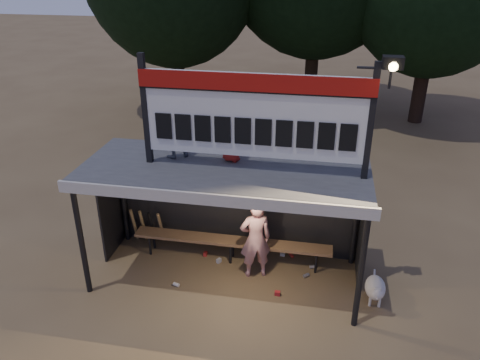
% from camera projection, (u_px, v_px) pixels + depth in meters
% --- Properties ---
extents(ground, '(80.00, 80.00, 0.00)m').
position_uv_depth(ground, '(226.00, 276.00, 9.09)').
color(ground, brown).
rests_on(ground, ground).
extents(player, '(0.70, 0.58, 1.64)m').
position_uv_depth(player, '(255.00, 239.00, 8.78)').
color(player, silver).
rests_on(player, ground).
extents(child_a, '(0.64, 0.60, 1.04)m').
position_uv_depth(child_a, '(173.00, 129.00, 8.29)').
color(child_a, slate).
rests_on(child_a, dugout_shelter).
extents(child_b, '(0.50, 0.41, 0.87)m').
position_uv_depth(child_b, '(232.00, 138.00, 8.16)').
color(child_b, '#B0211B').
rests_on(child_b, dugout_shelter).
extents(dugout_shelter, '(5.10, 2.08, 2.32)m').
position_uv_depth(dugout_shelter, '(228.00, 185.00, 8.51)').
color(dugout_shelter, '#404043').
rests_on(dugout_shelter, ground).
extents(scoreboard_assembly, '(4.10, 0.27, 1.99)m').
position_uv_depth(scoreboard_assembly, '(257.00, 113.00, 7.55)').
color(scoreboard_assembly, black).
rests_on(scoreboard_assembly, dugout_shelter).
extents(bench, '(4.00, 0.35, 0.48)m').
position_uv_depth(bench, '(232.00, 242.00, 9.39)').
color(bench, brown).
rests_on(bench, ground).
extents(dog, '(0.36, 0.81, 0.49)m').
position_uv_depth(dog, '(375.00, 288.00, 8.31)').
color(dog, white).
rests_on(dog, ground).
extents(bats, '(0.68, 0.35, 0.84)m').
position_uv_depth(bats, '(148.00, 226.00, 9.94)').
color(bats, olive).
rests_on(bats, ground).
extents(litter, '(2.64, 1.47, 0.08)m').
position_uv_depth(litter, '(258.00, 267.00, 9.28)').
color(litter, red).
rests_on(litter, ground).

